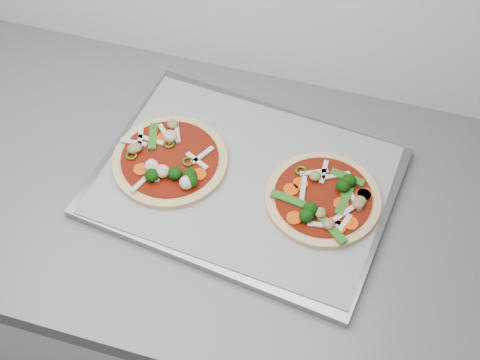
# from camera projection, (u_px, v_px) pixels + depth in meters

# --- Properties ---
(baking_tray) EXTENTS (0.53, 0.42, 0.02)m
(baking_tray) POSITION_uv_depth(u_px,v_px,m) (245.00, 182.00, 1.13)
(baking_tray) COLOR gray
(baking_tray) RESTS_ON countertop
(parchment) EXTENTS (0.50, 0.38, 0.00)m
(parchment) POSITION_uv_depth(u_px,v_px,m) (245.00, 179.00, 1.12)
(parchment) COLOR gray
(parchment) RESTS_ON baking_tray
(pizza_left) EXTENTS (0.20, 0.20, 0.03)m
(pizza_left) POSITION_uv_depth(u_px,v_px,m) (169.00, 161.00, 1.13)
(pizza_left) COLOR tan
(pizza_left) RESTS_ON parchment
(pizza_right) EXTENTS (0.25, 0.25, 0.03)m
(pizza_right) POSITION_uv_depth(u_px,v_px,m) (324.00, 199.00, 1.09)
(pizza_right) COLOR tan
(pizza_right) RESTS_ON parchment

